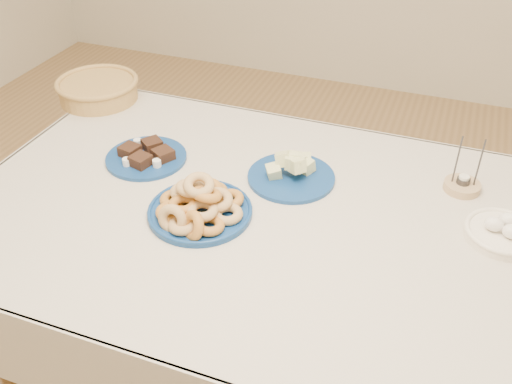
% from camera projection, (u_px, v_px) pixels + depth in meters
% --- Properties ---
extents(ground, '(5.00, 5.00, 0.00)m').
position_uv_depth(ground, '(261.00, 378.00, 2.02)').
color(ground, '#977147').
rests_on(ground, ground).
extents(dining_table, '(1.71, 1.11, 0.75)m').
position_uv_depth(dining_table, '(262.00, 240.00, 1.64)').
color(dining_table, brown).
rests_on(dining_table, ground).
extents(donut_platter, '(0.35, 0.35, 0.13)m').
position_uv_depth(donut_platter, '(199.00, 206.00, 1.55)').
color(donut_platter, navy).
rests_on(donut_platter, dining_table).
extents(melon_plate, '(0.32, 0.32, 0.09)m').
position_uv_depth(melon_plate, '(292.00, 171.00, 1.70)').
color(melon_plate, navy).
rests_on(melon_plate, dining_table).
extents(brownie_plate, '(0.34, 0.34, 0.04)m').
position_uv_depth(brownie_plate, '(146.00, 156.00, 1.79)').
color(brownie_plate, navy).
rests_on(brownie_plate, dining_table).
extents(wicker_basket, '(0.40, 0.40, 0.08)m').
position_uv_depth(wicker_basket, '(98.00, 89.00, 2.11)').
color(wicker_basket, olive).
rests_on(wicker_basket, dining_table).
extents(candle_holder, '(0.11, 0.11, 0.17)m').
position_uv_depth(candle_holder, '(462.00, 185.00, 1.66)').
color(candle_holder, tan).
rests_on(candle_holder, dining_table).
extents(egg_bowl, '(0.22, 0.22, 0.06)m').
position_uv_depth(egg_bowl, '(503.00, 232.00, 1.48)').
color(egg_bowl, white).
rests_on(egg_bowl, dining_table).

